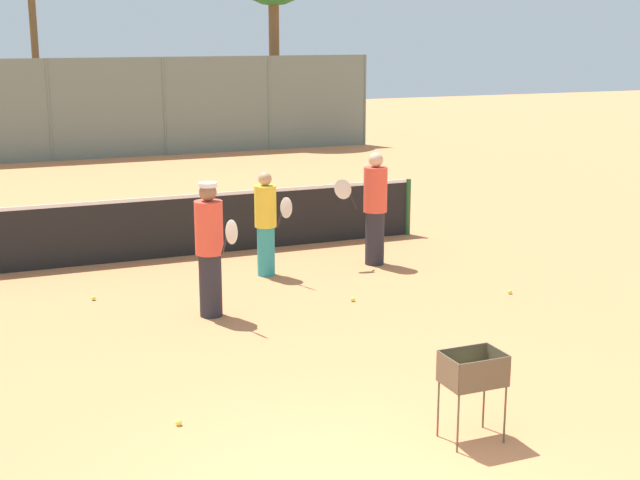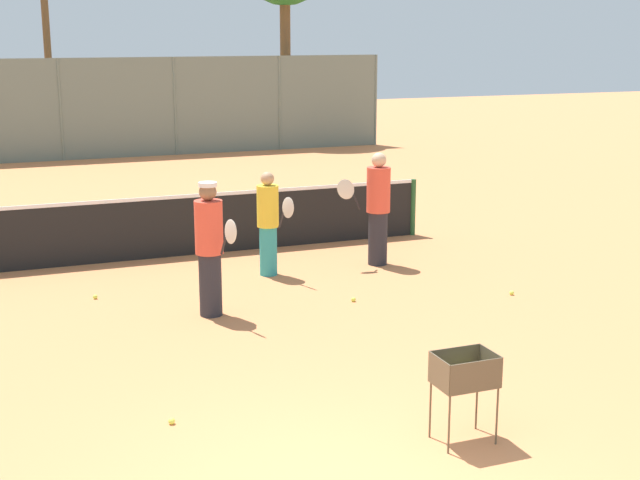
% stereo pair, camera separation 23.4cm
% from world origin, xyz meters
% --- Properties ---
extents(tennis_net, '(10.38, 0.10, 1.07)m').
position_xyz_m(tennis_net, '(0.00, 8.69, 0.56)').
color(tennis_net, '#26592D').
rests_on(tennis_net, ground_plane).
extents(back_fence, '(20.63, 0.08, 3.01)m').
position_xyz_m(back_fence, '(0.00, 21.42, 1.51)').
color(back_fence, slate).
rests_on(back_fence, ground_plane).
extents(player_white_outfit, '(0.41, 0.87, 1.66)m').
position_xyz_m(player_white_outfit, '(1.69, 6.97, 0.85)').
color(player_white_outfit, teal).
rests_on(player_white_outfit, ground_plane).
extents(player_red_cap, '(0.41, 0.92, 1.84)m').
position_xyz_m(player_red_cap, '(0.31, 5.30, 0.96)').
color(player_red_cap, '#26262D').
rests_on(player_red_cap, ground_plane).
extents(player_yellow_shirt, '(0.95, 0.39, 1.87)m').
position_xyz_m(player_yellow_shirt, '(3.58, 6.94, 0.96)').
color(player_yellow_shirt, '#26262D').
rests_on(player_yellow_shirt, ground_plane).
extents(ball_cart, '(0.56, 0.41, 0.87)m').
position_xyz_m(ball_cart, '(1.57, 0.70, 0.65)').
color(ball_cart, brown).
rests_on(ball_cart, ground_plane).
extents(tennis_ball_0, '(0.07, 0.07, 0.07)m').
position_xyz_m(tennis_ball_0, '(4.67, 4.61, 0.03)').
color(tennis_ball_0, '#D1E54C').
rests_on(tennis_ball_0, ground_plane).
extents(tennis_ball_2, '(0.07, 0.07, 0.07)m').
position_xyz_m(tennis_ball_2, '(-0.94, 2.07, 0.03)').
color(tennis_ball_2, '#D1E54C').
rests_on(tennis_ball_2, ground_plane).
extents(tennis_ball_4, '(0.07, 0.07, 0.07)m').
position_xyz_m(tennis_ball_4, '(2.37, 5.16, 0.03)').
color(tennis_ball_4, '#D1E54C').
rests_on(tennis_ball_4, ground_plane).
extents(tennis_ball_5, '(0.07, 0.07, 0.07)m').
position_xyz_m(tennis_ball_5, '(-1.07, 6.65, 0.03)').
color(tennis_ball_5, '#D1E54C').
rests_on(tennis_ball_5, ground_plane).
extents(parked_car, '(4.20, 1.70, 1.60)m').
position_xyz_m(parked_car, '(3.60, 26.00, 0.66)').
color(parked_car, white).
rests_on(parked_car, ground_plane).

